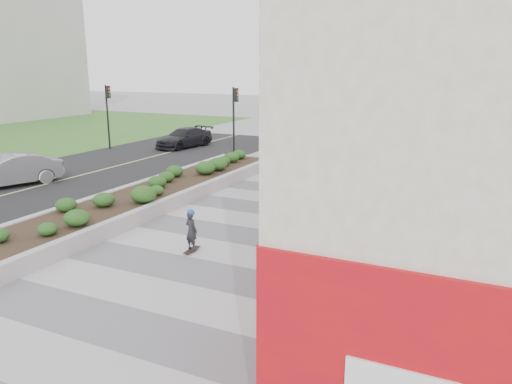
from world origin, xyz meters
TOP-DOWN VIEW (x-y plane):
  - ground at (0.00, 0.00)m, footprint 160.00×160.00m
  - walkway at (0.00, 3.00)m, footprint 8.00×36.00m
  - building at (6.98, 8.98)m, footprint 6.04×24.08m
  - planter at (-5.50, 7.00)m, footprint 3.00×18.00m
  - street at (-12.00, 7.00)m, footprint 10.00×40.00m
  - traffic_signal_near at (-7.23, 17.50)m, footprint 0.33×0.28m
  - traffic_signal_far at (-16.43, 17.00)m, footprint 0.33×0.28m
  - distant_bldg_north_l at (-5.00, 55.00)m, footprint 16.00×12.00m
  - manhole_cover at (0.50, 3.00)m, footprint 0.44×0.44m
  - skateboarder at (-1.03, 3.01)m, footprint 0.49×0.73m
  - car_silver at (-13.18, 6.62)m, footprint 3.13×4.72m
  - car_dark at (-12.30, 19.69)m, footprint 2.53×4.72m

SIDE VIEW (x-z plane):
  - ground at x=0.00m, z-range 0.00..0.00m
  - street at x=-12.00m, z-range 0.00..0.00m
  - manhole_cover at x=0.50m, z-range 0.00..0.01m
  - walkway at x=0.00m, z-range 0.00..0.01m
  - planter at x=-5.50m, z-range -0.03..0.87m
  - car_dark at x=-12.30m, z-range 0.00..1.30m
  - skateboarder at x=-1.03m, z-range 0.01..1.34m
  - car_silver at x=-13.18m, z-range 0.00..1.47m
  - traffic_signal_near at x=-7.23m, z-range 0.66..4.86m
  - traffic_signal_far at x=-16.43m, z-range 0.66..4.86m
  - building at x=6.98m, z-range -0.02..7.98m
  - distant_bldg_north_l at x=-5.00m, z-range 0.00..20.00m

